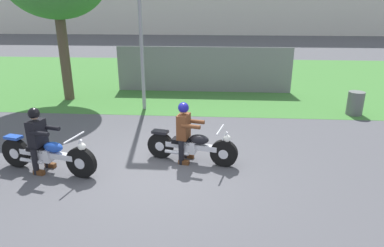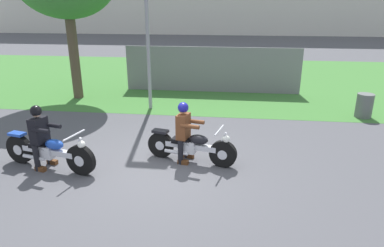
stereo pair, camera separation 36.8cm
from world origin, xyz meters
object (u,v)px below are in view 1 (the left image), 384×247
(motorcycle_lead, at_px, (192,146))
(rider_follow, at_px, (38,135))
(rider_lead, at_px, (184,128))
(trash_can, at_px, (355,103))
(motorcycle_follow, at_px, (47,154))

(motorcycle_lead, distance_m, rider_follow, 3.26)
(motorcycle_lead, bearing_deg, rider_lead, 179.13)
(rider_lead, bearing_deg, rider_follow, -153.59)
(rider_lead, height_order, trash_can, rider_lead)
(trash_can, bearing_deg, rider_lead, -143.38)
(motorcycle_lead, height_order, motorcycle_follow, motorcycle_follow)
(motorcycle_follow, height_order, trash_can, motorcycle_follow)
(motorcycle_follow, height_order, rider_follow, rider_follow)
(motorcycle_follow, xyz_separation_m, trash_can, (8.00, 4.58, -0.02))
(rider_lead, distance_m, rider_follow, 3.08)
(motorcycle_lead, relative_size, rider_follow, 1.47)
(motorcycle_follow, bearing_deg, rider_lead, 27.91)
(rider_lead, xyz_separation_m, motorcycle_follow, (-2.83, -0.75, -0.41))
(rider_follow, bearing_deg, motorcycle_lead, 25.04)
(rider_follow, bearing_deg, rider_lead, 26.41)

